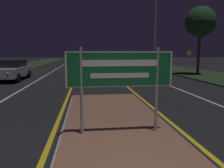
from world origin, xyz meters
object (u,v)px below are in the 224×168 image
at_px(highway_sign, 120,73).
at_px(streetlight_right_near, 156,6).
at_px(car_receding_2, 105,59).
at_px(car_approaching_0, 11,70).
at_px(car_receding_1, 133,62).
at_px(car_receding_0, 134,69).
at_px(warning_sign, 189,58).
at_px(car_receding_3, 102,58).

xyz_separation_m(highway_sign, streetlight_right_near, (6.53, 17.91, 5.24)).
distance_m(highway_sign, streetlight_right_near, 19.77).
xyz_separation_m(car_receding_2, car_approaching_0, (-8.83, -23.93, -0.00)).
height_order(streetlight_right_near, car_receding_1, streetlight_right_near).
bearing_deg(car_receding_2, highway_sign, -94.42).
bearing_deg(streetlight_right_near, car_receding_0, -117.66).
relative_size(streetlight_right_near, car_receding_2, 2.45).
distance_m(car_receding_1, car_approaching_0, 17.32).
bearing_deg(car_receding_1, car_receding_2, 104.55).
height_order(highway_sign, streetlight_right_near, streetlight_right_near).
relative_size(car_receding_1, warning_sign, 2.00).
relative_size(car_receding_2, car_receding_3, 1.00).
distance_m(streetlight_right_near, car_receding_1, 8.72).
bearing_deg(car_receding_0, car_approaching_0, 174.12).
relative_size(highway_sign, car_receding_0, 0.55).
height_order(streetlight_right_near, car_receding_3, streetlight_right_near).
height_order(car_receding_2, car_receding_3, car_receding_3).
bearing_deg(car_receding_0, streetlight_right_near, 62.34).
distance_m(highway_sign, car_receding_0, 10.87).
distance_m(car_receding_0, warning_sign, 9.68).
distance_m(car_receding_1, car_receding_2, 11.57).
bearing_deg(warning_sign, car_receding_0, -138.99).
distance_m(highway_sign, car_receding_3, 43.85).
relative_size(car_receding_2, car_approaching_0, 0.90).
relative_size(streetlight_right_near, car_approaching_0, 2.22).
bearing_deg(car_receding_3, car_receding_0, -90.34).
relative_size(car_receding_0, warning_sign, 2.11).
bearing_deg(car_receding_3, warning_sign, -75.22).
bearing_deg(warning_sign, car_receding_2, 111.34).
relative_size(car_receding_1, car_approaching_0, 0.92).
relative_size(highway_sign, streetlight_right_near, 0.24).
xyz_separation_m(car_receding_3, warning_sign, (7.10, -26.90, 0.60)).
distance_m(car_receding_0, car_receding_3, 33.24).
xyz_separation_m(car_receding_0, car_receding_2, (0.07, 24.83, -0.00)).
distance_m(car_receding_2, car_approaching_0, 25.50).
xyz_separation_m(car_receding_1, warning_sign, (4.31, -7.29, 0.63)).
relative_size(highway_sign, car_receding_3, 0.58).
relative_size(car_receding_0, car_approaching_0, 0.97).
bearing_deg(car_receding_1, car_receding_3, 98.07).
bearing_deg(car_approaching_0, car_receding_3, 74.53).
bearing_deg(highway_sign, car_approaching_0, 118.11).
bearing_deg(car_receding_0, car_receding_3, 89.66).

